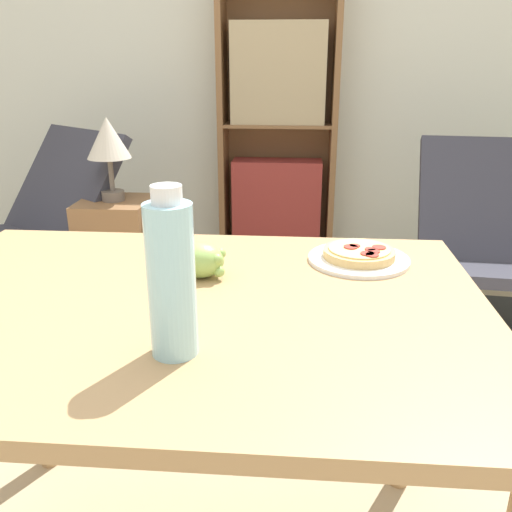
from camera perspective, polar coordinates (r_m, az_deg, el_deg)
name	(u,v)px	position (r m, az deg, el deg)	size (l,w,h in m)	color
wall_back	(272,47)	(3.65, 1.67, 21.15)	(8.00, 0.05, 2.60)	silver
dining_table	(187,345)	(1.16, -7.23, -9.32)	(1.23, 0.88, 0.77)	tan
pizza_on_plate	(359,256)	(1.33, 10.79, 0.04)	(0.24, 0.24, 0.04)	white
grape_bunch	(201,260)	(1.22, -5.86, -0.44)	(0.11, 0.09, 0.08)	#93BC5B
drink_bottle	(171,278)	(0.88, -8.91, -2.32)	(0.08, 0.08, 0.29)	#A3DBEA
lounge_chair_near	(44,250)	(3.06, -21.46, 0.62)	(0.96, 1.02, 0.88)	black
lounge_chair_far	(495,278)	(2.72, 23.84, -2.10)	(0.76, 0.82, 0.88)	black
bookshelf	(278,136)	(3.51, 2.30, 12.46)	(0.73, 0.29, 1.68)	brown
side_table	(119,255)	(2.85, -14.25, 0.08)	(0.34, 0.34, 0.58)	brown
table_lamp	(108,142)	(2.72, -15.30, 11.51)	(0.21, 0.21, 0.40)	#665B51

